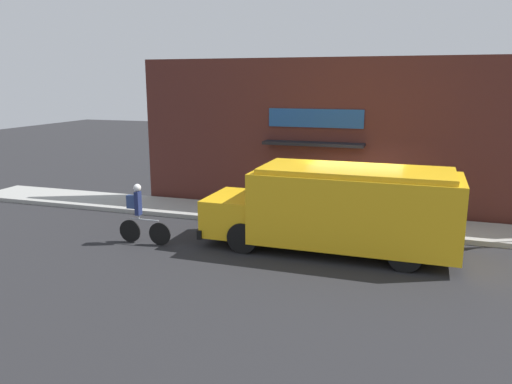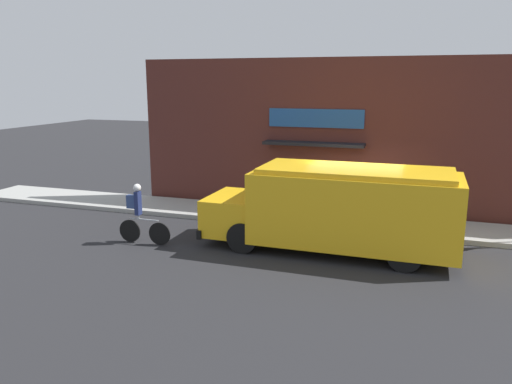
% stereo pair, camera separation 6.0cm
% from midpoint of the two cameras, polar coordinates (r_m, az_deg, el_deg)
% --- Properties ---
extents(ground_plane, '(70.00, 70.00, 0.00)m').
position_cam_midpoint_polar(ground_plane, '(14.76, 11.02, -4.78)').
color(ground_plane, '#232326').
extents(sidewalk, '(28.00, 2.01, 0.14)m').
position_cam_midpoint_polar(sidewalk, '(15.70, 11.50, -3.47)').
color(sidewalk, '#999993').
rests_on(sidewalk, ground_plane).
extents(storefront, '(15.73, 0.78, 5.09)m').
position_cam_midpoint_polar(storefront, '(16.46, 12.28, 6.02)').
color(storefront, '#4C231E').
rests_on(storefront, ground_plane).
extents(school_bus, '(6.53, 2.66, 2.22)m').
position_cam_midpoint_polar(school_bus, '(12.97, 9.37, -1.79)').
color(school_bus, yellow).
rests_on(school_bus, ground_plane).
extents(cyclist, '(1.54, 0.21, 1.65)m').
position_cam_midpoint_polar(cyclist, '(13.88, -13.25, -2.52)').
color(cyclist, black).
rests_on(cyclist, ground_plane).
extents(trash_bin, '(0.64, 0.64, 0.77)m').
position_cam_midpoint_polar(trash_bin, '(15.80, 18.99, -2.10)').
color(trash_bin, '#2D5138').
rests_on(trash_bin, sidewalk).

